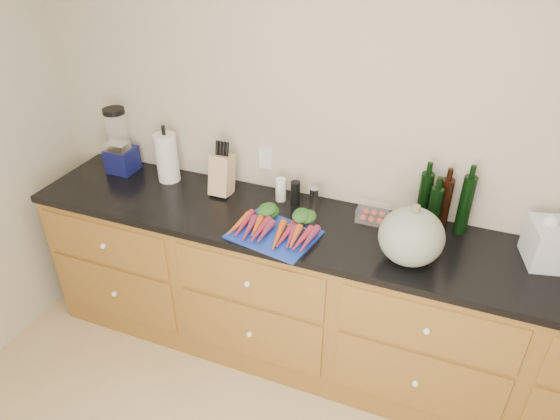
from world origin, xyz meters
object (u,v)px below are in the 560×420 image
at_px(knife_block, 222,175).
at_px(tomato_box, 373,213).
at_px(carrots, 277,225).
at_px(blender_appliance, 119,144).
at_px(cutting_board, 274,235).
at_px(squash, 411,236).
at_px(paper_towel, 167,158).

xyz_separation_m(knife_block, tomato_box, (0.87, 0.03, -0.08)).
bearing_deg(tomato_box, carrots, -146.42).
height_order(blender_appliance, knife_block, blender_appliance).
bearing_deg(blender_appliance, cutting_board, -15.50).
relative_size(squash, blender_appliance, 0.74).
distance_m(cutting_board, squash, 0.68).
distance_m(carrots, blender_appliance, 1.19).
bearing_deg(squash, carrots, -179.84).
relative_size(cutting_board, tomato_box, 2.54).
relative_size(knife_block, tomato_box, 1.41).
height_order(blender_appliance, tomato_box, blender_appliance).
bearing_deg(tomato_box, blender_appliance, -179.56).
relative_size(squash, knife_block, 1.31).
height_order(carrots, squash, squash).
bearing_deg(blender_appliance, squash, -8.61).
bearing_deg(carrots, paper_towel, 161.12).
distance_m(squash, tomato_box, 0.38).
bearing_deg(paper_towel, carrots, -18.88).
bearing_deg(tomato_box, knife_block, -178.04).
distance_m(blender_appliance, paper_towel, 0.33).
height_order(squash, tomato_box, squash).
height_order(carrots, paper_towel, paper_towel).
distance_m(squash, blender_appliance, 1.83).
height_order(cutting_board, paper_towel, paper_towel).
bearing_deg(squash, cutting_board, -176.25).
height_order(cutting_board, tomato_box, tomato_box).
bearing_deg(squash, knife_block, 166.94).
height_order(cutting_board, blender_appliance, blender_appliance).
relative_size(blender_appliance, paper_towel, 1.38).
relative_size(cutting_board, blender_appliance, 1.03).
distance_m(blender_appliance, knife_block, 0.71).
bearing_deg(paper_towel, tomato_box, 0.46).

